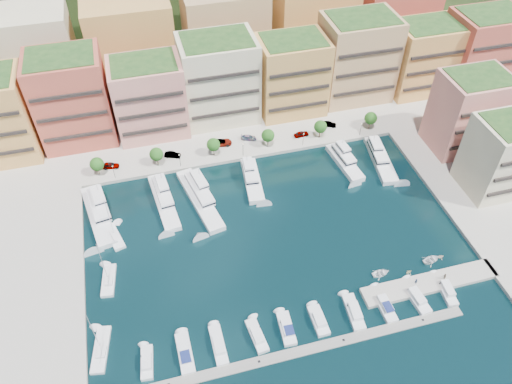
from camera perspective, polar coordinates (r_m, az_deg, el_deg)
ground at (r=122.57m, az=2.07°, el=-5.31°), size 400.00×400.00×0.00m
north_quay at (r=167.78m, az=-4.06°, el=10.57°), size 220.00×64.00×2.00m
west_quay at (r=121.13m, az=-26.94°, el=-13.42°), size 34.00×76.00×2.00m
hillside at (r=208.78m, az=-6.97°, el=17.68°), size 240.00×40.00×58.00m
south_pontoon at (r=106.27m, az=5.27°, el=-17.68°), size 72.00×2.20×0.35m
finger_pier at (r=120.81m, az=19.18°, el=-9.92°), size 32.00×5.00×2.00m
apartment_1 at (r=150.97m, az=-20.29°, el=9.96°), size 20.00×16.50×26.80m
apartment_2 at (r=149.13m, az=-12.11°, el=10.50°), size 20.00×15.50×22.80m
apartment_3 at (r=151.70m, az=-4.27°, el=12.73°), size 22.00×16.50×25.80m
apartment_4 at (r=155.41m, az=4.07°, el=13.16°), size 20.00×15.50×23.80m
apartment_5 at (r=163.90m, az=11.46°, el=14.78°), size 22.00×16.50×26.80m
apartment_6 at (r=173.50m, az=18.47°, el=14.37°), size 20.00×15.50×22.80m
apartment_7 at (r=182.73m, az=24.41°, el=14.60°), size 22.00×16.50×24.80m
apartment_east_a at (r=152.18m, az=23.12°, el=8.43°), size 18.00×14.50×22.80m
apartment_east_b at (r=142.25m, az=26.70°, el=3.77°), size 18.00×14.50×20.80m
backblock_0 at (r=170.70m, az=-24.16°, el=13.64°), size 26.00×18.00×30.00m
backblock_1 at (r=167.99m, az=-13.94°, el=15.80°), size 26.00×18.00×30.00m
backblock_2 at (r=170.59m, az=-3.51°, el=17.47°), size 26.00×18.00×30.00m
backblock_3 at (r=178.27m, az=6.46°, el=18.54°), size 26.00×18.00×30.00m
backblock_4 at (r=190.43m, az=15.46°, el=19.05°), size 26.00×18.00×30.00m
tree_0 at (r=141.13m, az=-17.73°, el=3.04°), size 3.80×3.80×5.65m
tree_1 at (r=140.30m, az=-11.32°, el=4.25°), size 3.80×3.80×5.65m
tree_2 at (r=141.29m, az=-4.90°, el=5.41°), size 3.80×3.80×5.65m
tree_3 at (r=144.05m, az=1.38°, el=6.47°), size 3.80×3.80×5.65m
tree_4 at (r=148.50m, az=7.37°, el=7.42°), size 3.80×3.80×5.65m
tree_5 at (r=154.49m, az=12.98°, el=8.22°), size 3.80×3.80×5.65m
lamppost_0 at (r=139.58m, az=-16.01°, el=2.46°), size 0.30×0.30×4.20m
lamppost_1 at (r=139.28m, az=-8.72°, el=3.82°), size 0.30×0.30×4.20m
lamppost_2 at (r=141.29m, az=-1.50°, el=5.10°), size 0.30×0.30×4.20m
lamppost_3 at (r=145.52m, az=5.43°, el=6.26°), size 0.30×0.30×4.20m
lamppost_4 at (r=151.78m, az=11.91°, el=7.25°), size 0.30×0.30×4.20m
yacht_0 at (r=132.92m, az=-17.58°, el=-2.18°), size 8.45×22.26×7.30m
yacht_1 at (r=132.24m, az=-10.53°, el=-0.81°), size 6.25×21.20×7.30m
yacht_2 at (r=131.53m, az=-6.52°, el=-0.45°), size 8.95×24.37×7.30m
yacht_3 at (r=135.75m, az=-0.51°, el=1.66°), size 5.79×17.22×7.30m
yacht_5 at (r=143.38m, az=10.02°, el=3.64°), size 5.71×16.53×7.30m
yacht_6 at (r=146.45m, az=13.96°, el=3.91°), size 7.26×19.88×7.30m
cruiser_0 at (r=106.37m, az=-12.35°, el=-18.51°), size 3.09×7.40×2.55m
cruiser_1 at (r=105.97m, az=-8.11°, el=-17.81°), size 2.90×9.07×2.66m
cruiser_2 at (r=106.14m, az=-4.31°, el=-17.07°), size 2.53×9.06×2.55m
cruiser_3 at (r=106.88m, az=0.11°, el=-16.12°), size 3.32×8.16×2.55m
cruiser_4 at (r=107.86m, az=3.51°, el=-15.32°), size 3.17×7.93×2.66m
cruiser_5 at (r=109.44m, az=7.18°, el=-14.39°), size 2.76×7.23×2.55m
cruiser_6 at (r=111.69m, az=11.12°, el=-13.33°), size 3.41×9.05×2.55m
cruiser_7 at (r=114.06m, az=14.41°, el=-12.39°), size 2.68×9.00×2.66m
cruiser_8 at (r=117.11m, az=17.78°, el=-11.37°), size 3.47×9.28×2.55m
cruiser_9 at (r=120.44m, az=20.86°, el=-10.40°), size 3.26×8.72×2.55m
sailboat_0 at (r=110.20m, az=-17.28°, el=-16.87°), size 4.70×10.58×13.20m
sailboat_2 at (r=127.08m, az=-15.86°, el=-5.01°), size 4.98×9.12×13.20m
sailboat_1 at (r=119.19m, az=-16.47°, el=-9.72°), size 3.96×9.03×13.20m
tender_1 at (r=120.97m, az=17.07°, el=-8.72°), size 1.87×1.70×0.84m
tender_2 at (r=124.80m, az=19.42°, el=-7.31°), size 4.89×3.87×0.91m
tender_0 at (r=119.01m, az=14.08°, el=-9.00°), size 4.33×3.21×0.86m
tender_3 at (r=126.16m, az=20.35°, el=-6.93°), size 1.73×1.51×0.88m
car_0 at (r=144.30m, az=-16.32°, el=2.94°), size 5.13×2.87×1.65m
car_1 at (r=143.99m, az=-9.53°, el=4.22°), size 4.86×3.14×1.51m
car_2 at (r=146.51m, az=-4.00°, el=5.68°), size 6.55×3.79×1.72m
car_3 at (r=148.23m, az=-0.85°, el=6.24°), size 4.96×3.30×1.34m
car_4 at (r=150.03m, az=5.21°, el=6.63°), size 4.62×2.23×1.52m
car_5 at (r=154.85m, az=8.34°, el=7.67°), size 4.62×3.17×1.44m
person_0 at (r=118.08m, az=17.83°, el=-9.67°), size 0.59×0.70×1.65m
person_1 at (r=120.70m, az=20.72°, el=-9.05°), size 1.16×1.13×1.88m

